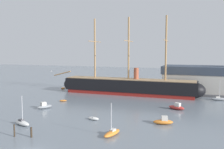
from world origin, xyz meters
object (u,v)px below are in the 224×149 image
(sailboat_far_right, at_px, (218,99))
(mooring_piling_left_pair, at_px, (14,131))
(motorboat_mid_left, at_px, (44,106))
(dinghy_far_left, at_px, (63,88))
(dinghy_near_centre, at_px, (93,118))
(mooring_piling_nearest, at_px, (31,132))
(dinghy_alongside_bow, at_px, (63,101))
(sailboat_foreground_left, at_px, (22,123))
(sailboat_foreground_right, at_px, (112,133))
(tall_ship, at_px, (128,86))
(motorboat_distant_centre, at_px, (145,89))
(seagull_in_flight, at_px, (51,71))
(motorboat_alongside_stern, at_px, (177,107))
(motorboat_mid_right, at_px, (163,121))

(sailboat_far_right, distance_m, mooring_piling_left_pair, 61.52)
(motorboat_mid_left, relative_size, dinghy_far_left, 1.71)
(dinghy_near_centre, bearing_deg, mooring_piling_nearest, -112.06)
(dinghy_near_centre, height_order, motorboat_mid_left, motorboat_mid_left)
(motorboat_mid_left, relative_size, dinghy_alongside_bow, 1.92)
(mooring_piling_nearest, bearing_deg, dinghy_far_left, 116.20)
(sailboat_foreground_left, xyz_separation_m, sailboat_foreground_right, (20.14, 0.60, -0.01))
(sailboat_foreground_right, relative_size, mooring_piling_nearest, 3.33)
(dinghy_near_centre, xyz_separation_m, mooring_piling_nearest, (-5.78, -14.27, 0.60))
(dinghy_alongside_bow, bearing_deg, dinghy_near_centre, -41.24)
(tall_ship, bearing_deg, dinghy_far_left, 174.06)
(motorboat_mid_left, relative_size, mooring_piling_nearest, 2.47)
(motorboat_distant_centre, distance_m, mooring_piling_left_pair, 62.24)
(sailboat_foreground_right, distance_m, motorboat_distant_centre, 55.00)
(dinghy_far_left, bearing_deg, dinghy_near_centre, -50.20)
(sailboat_far_right, relative_size, motorboat_distant_centre, 1.99)
(motorboat_mid_left, distance_m, seagull_in_flight, 14.29)
(sailboat_foreground_right, relative_size, seagull_in_flight, 5.45)
(tall_ship, xyz_separation_m, sailboat_foreground_left, (-10.48, -43.38, -2.48))
(tall_ship, bearing_deg, sailboat_far_right, -0.67)
(dinghy_alongside_bow, relative_size, motorboat_alongside_stern, 0.50)
(motorboat_alongside_stern, height_order, sailboat_far_right, sailboat_far_right)
(motorboat_mid_right, relative_size, seagull_in_flight, 3.97)
(motorboat_alongside_stern, relative_size, seagull_in_flight, 4.17)
(sailboat_foreground_right, distance_m, mooring_piling_left_pair, 17.89)
(dinghy_near_centre, xyz_separation_m, motorboat_alongside_stern, (16.79, 16.85, 0.32))
(tall_ship, distance_m, sailboat_foreground_left, 44.70)
(motorboat_mid_left, height_order, dinghy_far_left, motorboat_mid_left)
(dinghy_near_centre, relative_size, dinghy_alongside_bow, 1.22)
(tall_ship, xyz_separation_m, motorboat_mid_left, (-15.26, -29.05, -2.38))
(tall_ship, distance_m, mooring_piling_left_pair, 50.06)
(motorboat_mid_right, xyz_separation_m, dinghy_far_left, (-46.74, 35.32, -0.31))
(motorboat_distant_centre, bearing_deg, sailboat_far_right, -24.51)
(sailboat_foreground_left, xyz_separation_m, motorboat_mid_left, (-4.78, 14.33, 0.10))
(tall_ship, height_order, motorboat_alongside_stern, tall_ship)
(motorboat_mid_right, xyz_separation_m, motorboat_alongside_stern, (1.32, 14.65, 0.03))
(dinghy_alongside_bow, height_order, mooring_piling_left_pair, mooring_piling_left_pair)
(motorboat_mid_left, distance_m, motorboat_distant_centre, 44.91)
(motorboat_distant_centre, distance_m, mooring_piling_nearest, 61.01)
(dinghy_near_centre, relative_size, seagull_in_flight, 2.56)
(sailboat_far_right, distance_m, mooring_piling_nearest, 59.04)
(dinghy_alongside_bow, relative_size, dinghy_far_left, 0.89)
(tall_ship, height_order, seagull_in_flight, tall_ship)
(sailboat_foreground_left, bearing_deg, motorboat_distant_centre, 75.99)
(dinghy_near_centre, relative_size, sailboat_far_right, 0.46)
(dinghy_near_centre, xyz_separation_m, sailboat_far_right, (28.02, 34.13, 0.20))
(dinghy_alongside_bow, relative_size, mooring_piling_left_pair, 1.06)
(tall_ship, relative_size, mooring_piling_left_pair, 25.35)
(motorboat_mid_right, bearing_deg, tall_ship, 118.46)
(tall_ship, height_order, motorboat_distant_centre, tall_ship)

